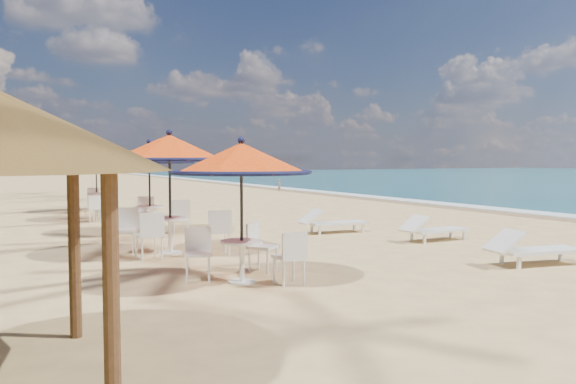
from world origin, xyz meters
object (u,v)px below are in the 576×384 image
object	(u,v)px
station_2	(151,162)
station_4	(97,166)
lounger_near	(532,248)
station_1	(169,163)
lounger_far	(331,221)
station_0	(243,176)
lounger_mid	(432,229)
station_3	(105,168)

from	to	relation	value
station_2	station_4	xyz separation A→B (m)	(-0.19, 7.24, -0.18)
station_2	lounger_near	bearing A→B (deg)	-57.81
station_1	lounger_far	size ratio (longest dim) A/B	1.37
station_0	station_1	world-z (taller)	station_1
station_0	station_4	distance (m)	14.18
lounger_near	lounger_far	bearing A→B (deg)	110.22
station_0	lounger_far	distance (m)	6.61
lounger_near	station_0	bearing A→B (deg)	178.66
lounger_mid	lounger_far	world-z (taller)	lounger_far
station_2	station_3	bearing A→B (deg)	96.95
station_2	station_0	bearing A→B (deg)	-92.36
station_1	lounger_far	world-z (taller)	station_1
lounger_near	station_1	bearing A→B (deg)	153.35
station_4	station_3	bearing A→B (deg)	-95.46
station_4	lounger_mid	xyz separation A→B (m)	(5.93, -12.14, -1.48)
station_0	lounger_near	distance (m)	5.79
lounger_far	station_1	bearing A→B (deg)	-161.14
station_2	lounger_mid	distance (m)	7.72
station_4	lounger_far	world-z (taller)	station_4
station_0	station_1	xyz separation A→B (m)	(-0.28, 3.29, 0.20)
station_3	station_4	world-z (taller)	station_4
station_3	lounger_far	xyz separation A→B (m)	(4.83, -6.51, -1.42)
lounger_near	lounger_mid	size ratio (longest dim) A/B	1.11
station_1	station_3	bearing A→B (deg)	89.50
station_3	lounger_mid	distance (m)	11.02
station_4	lounger_far	xyz separation A→B (m)	(4.52, -9.68, -1.46)
station_2	station_4	bearing A→B (deg)	91.54
lounger_far	station_2	bearing A→B (deg)	155.56
station_4	lounger_near	xyz separation A→B (m)	(5.37, -15.47, -1.46)
lounger_near	station_3	bearing A→B (deg)	126.66
station_4	lounger_near	bearing A→B (deg)	-70.85
station_1	station_2	size ratio (longest dim) A/B	1.04
station_3	lounger_far	size ratio (longest dim) A/B	1.22
station_0	lounger_near	size ratio (longest dim) A/B	1.18
station_1	lounger_far	distance (m)	5.30
station_4	lounger_far	size ratio (longest dim) A/B	1.25
station_3	lounger_mid	size ratio (longest dim) A/B	1.29
station_1	station_4	xyz separation A→B (m)	(0.37, 10.89, -0.17)
station_3	station_4	bearing A→B (deg)	84.54
station_2	lounger_far	world-z (taller)	station_2
station_3	station_1	bearing A→B (deg)	-90.50
station_2	station_3	distance (m)	4.11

